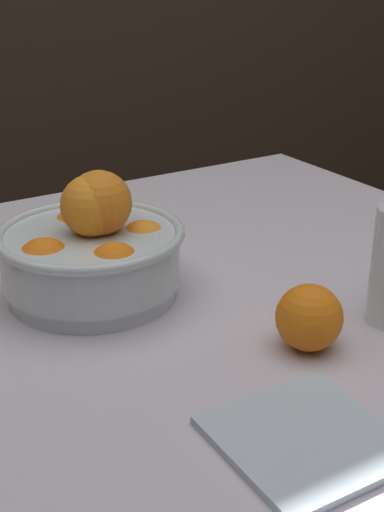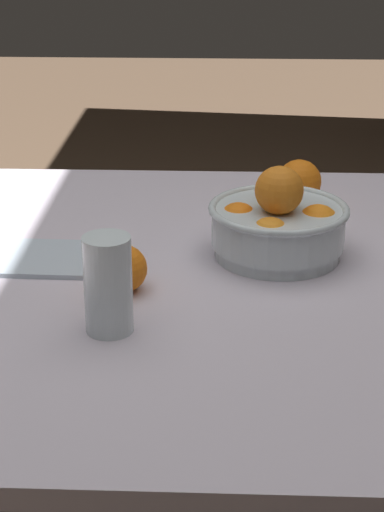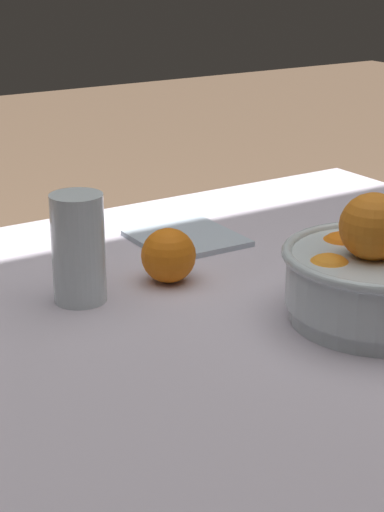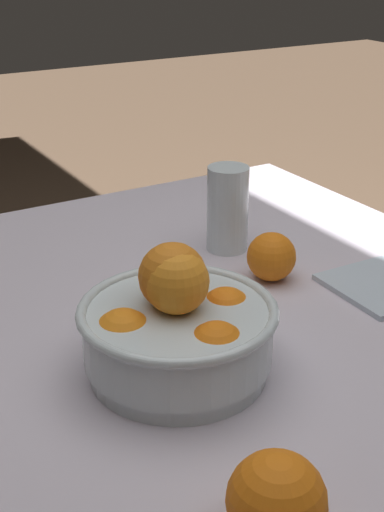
% 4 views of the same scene
% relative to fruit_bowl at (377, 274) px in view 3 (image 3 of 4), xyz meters
% --- Properties ---
extents(dining_table, '(1.04, 0.96, 0.76)m').
position_rel_fruit_bowl_xyz_m(dining_table, '(0.07, -0.09, -0.15)').
color(dining_table, silver).
rests_on(dining_table, ground_plane).
extents(fruit_bowl, '(0.23, 0.23, 0.15)m').
position_rel_fruit_bowl_xyz_m(fruit_bowl, '(0.00, 0.00, 0.00)').
color(fruit_bowl, silver).
rests_on(fruit_bowl, dining_table).
extents(juice_glass, '(0.06, 0.06, 0.14)m').
position_rel_fruit_bowl_xyz_m(juice_glass, '(0.26, -0.24, 0.00)').
color(juice_glass, '#F4A314').
rests_on(juice_glass, dining_table).
extents(orange_loose_near_bowl, '(0.07, 0.07, 0.07)m').
position_rel_fruit_bowl_xyz_m(orange_loose_near_bowl, '(0.14, -0.23, -0.02)').
color(orange_loose_near_bowl, orange).
rests_on(orange_loose_near_bowl, dining_table).
extents(napkin, '(0.15, 0.15, 0.01)m').
position_rel_fruit_bowl_xyz_m(napkin, '(0.03, -0.35, -0.05)').
color(napkin, silver).
rests_on(napkin, dining_table).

